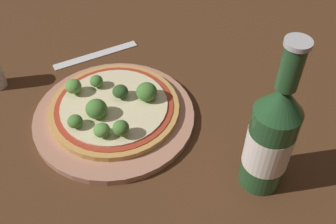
% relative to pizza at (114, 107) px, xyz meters
% --- Properties ---
extents(ground_plane, '(3.00, 3.00, 0.00)m').
position_rel_pizza_xyz_m(ground_plane, '(0.02, 0.02, -0.02)').
color(ground_plane, '#4C2D19').
extents(plate, '(0.27, 0.27, 0.01)m').
position_rel_pizza_xyz_m(plate, '(0.01, -0.00, -0.01)').
color(plate, tan).
rests_on(plate, ground_plane).
extents(pizza, '(0.22, 0.22, 0.01)m').
position_rel_pizza_xyz_m(pizza, '(0.00, 0.00, 0.00)').
color(pizza, tan).
rests_on(pizza, plate).
extents(broccoli_floret_0, '(0.02, 0.02, 0.02)m').
position_rel_pizza_xyz_m(broccoli_floret_0, '(-0.05, -0.01, 0.02)').
color(broccoli_floret_0, '#89A866').
rests_on(broccoli_floret_0, pizza).
extents(broccoli_floret_1, '(0.03, 0.03, 0.03)m').
position_rel_pizza_xyz_m(broccoli_floret_1, '(0.01, -0.03, 0.02)').
color(broccoli_floret_1, '#89A866').
rests_on(broccoli_floret_1, pizza).
extents(broccoli_floret_2, '(0.03, 0.03, 0.03)m').
position_rel_pizza_xyz_m(broccoli_floret_2, '(-0.05, -0.05, 0.02)').
color(broccoli_floret_2, '#89A866').
rests_on(broccoli_floret_2, pizza).
extents(broccoli_floret_3, '(0.04, 0.04, 0.03)m').
position_rel_pizza_xyz_m(broccoli_floret_3, '(0.01, 0.06, 0.02)').
color(broccoli_floret_3, '#89A866').
rests_on(broccoli_floret_3, pizza).
extents(broccoli_floret_4, '(0.03, 0.03, 0.03)m').
position_rel_pizza_xyz_m(broccoli_floret_4, '(0.07, -0.01, 0.02)').
color(broccoli_floret_4, '#89A866').
rests_on(broccoli_floret_4, pizza).
extents(broccoli_floret_5, '(0.03, 0.03, 0.02)m').
position_rel_pizza_xyz_m(broccoli_floret_5, '(-0.01, 0.01, 0.02)').
color(broccoli_floret_5, '#89A866').
rests_on(broccoli_floret_5, pizza).
extents(broccoli_floret_6, '(0.02, 0.02, 0.02)m').
position_rel_pizza_xyz_m(broccoli_floret_6, '(0.02, -0.07, 0.02)').
color(broccoli_floret_6, '#89A866').
rests_on(broccoli_floret_6, pizza).
extents(broccoli_floret_7, '(0.03, 0.03, 0.02)m').
position_rel_pizza_xyz_m(broccoli_floret_7, '(0.06, -0.04, 0.02)').
color(broccoli_floret_7, '#89A866').
rests_on(broccoli_floret_7, pizza).
extents(beer_bottle, '(0.06, 0.06, 0.25)m').
position_rel_pizza_xyz_m(beer_bottle, '(0.21, 0.15, 0.07)').
color(beer_bottle, '#234C28').
rests_on(beer_bottle, ground_plane).
extents(fork, '(0.03, 0.17, 0.00)m').
position_rel_pizza_xyz_m(fork, '(-0.17, 0.01, -0.02)').
color(fork, silver).
rests_on(fork, ground_plane).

